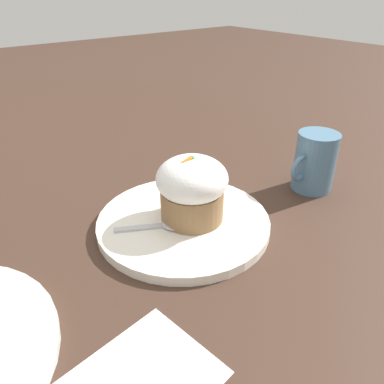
% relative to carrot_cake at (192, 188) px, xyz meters
% --- Properties ---
extents(ground_plane, '(4.00, 4.00, 0.00)m').
position_rel_carrot_cake_xyz_m(ground_plane, '(0.01, -0.01, -0.07)').
color(ground_plane, '#3D281E').
extents(dessert_plate, '(0.27, 0.27, 0.02)m').
position_rel_carrot_cake_xyz_m(dessert_plate, '(0.01, -0.01, -0.06)').
color(dessert_plate, white).
rests_on(dessert_plate, ground_plane).
extents(carrot_cake, '(0.11, 0.11, 0.11)m').
position_rel_carrot_cake_xyz_m(carrot_cake, '(0.00, 0.00, 0.00)').
color(carrot_cake, olive).
rests_on(carrot_cake, dessert_plate).
extents(spoon, '(0.12, 0.08, 0.01)m').
position_rel_carrot_cake_xyz_m(spoon, '(0.04, -0.00, -0.05)').
color(spoon, '#B7B7BC').
rests_on(spoon, dessert_plate).
extents(coffee_cup, '(0.10, 0.07, 0.11)m').
position_rel_carrot_cake_xyz_m(coffee_cup, '(-0.25, 0.04, -0.01)').
color(coffee_cup, teal).
rests_on(coffee_cup, ground_plane).
extents(paper_napkin, '(0.15, 0.14, 0.00)m').
position_rel_carrot_cake_xyz_m(paper_napkin, '(0.20, 0.18, -0.07)').
color(paper_napkin, white).
rests_on(paper_napkin, ground_plane).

